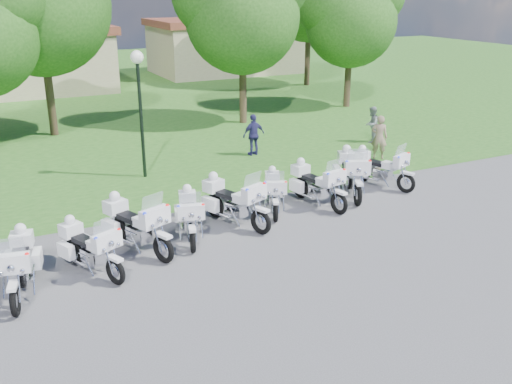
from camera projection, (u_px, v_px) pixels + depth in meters
name	position (u px, v px, depth m)	size (l,w,h in m)	color
ground	(297.00, 234.00, 15.68)	(100.00, 100.00, 0.00)	#4E4E52
grass_lawn	(95.00, 88.00, 38.43)	(100.00, 48.00, 0.01)	#29601E
motorcycle_0	(19.00, 264.00, 12.49)	(1.11, 2.40, 1.63)	black
motorcycle_1	(89.00, 247.00, 13.40)	(1.33, 2.16, 1.54)	black
motorcycle_2	(135.00, 224.00, 14.48)	(1.46, 2.44, 1.73)	black
motorcycle_3	(189.00, 215.00, 15.29)	(1.16, 2.24, 1.55)	black
motorcycle_4	(233.00, 200.00, 16.12)	(1.41, 2.41, 1.70)	black
motorcycle_5	(274.00, 191.00, 17.15)	(1.27, 2.04, 1.46)	black
motorcycle_6	(316.00, 184.00, 17.60)	(1.07, 2.41, 1.63)	black
motorcycle_7	(351.00, 172.00, 18.49)	(1.49, 2.46, 1.76)	black
motorcycle_8	(380.00, 167.00, 19.24)	(1.32, 2.26, 1.60)	black
lamp_post	(139.00, 84.00, 19.29)	(0.44, 0.44, 4.42)	black
tree_2	(241.00, 5.00, 26.69)	(6.37, 5.44, 8.50)	#38281C
tree_3	(350.00, 12.00, 30.68)	(5.81, 4.96, 7.75)	#38281C
building_east	(226.00, 45.00, 44.86)	(11.44, 7.28, 4.10)	tan
bystander_a	(379.00, 137.00, 22.27)	(0.63, 0.41, 1.73)	gray
bystander_b	(372.00, 125.00, 24.69)	(0.76, 0.59, 1.56)	gray
bystander_c	(254.00, 135.00, 22.77)	(0.97, 0.41, 1.66)	navy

